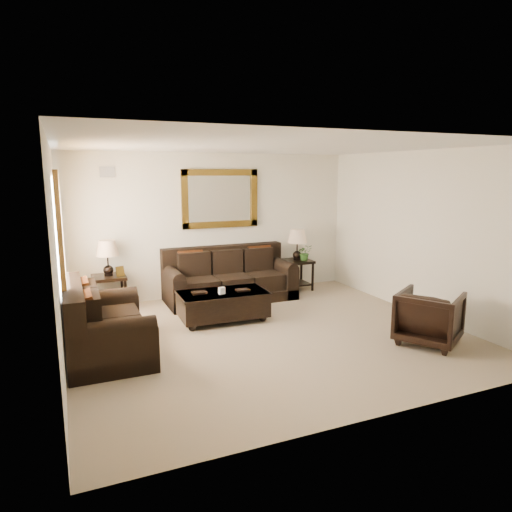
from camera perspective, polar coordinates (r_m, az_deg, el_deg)
name	(u,v)px	position (r m, az deg, el deg)	size (l,w,h in m)	color
room	(269,244)	(6.44, 1.59, 1.53)	(5.51, 5.01, 2.71)	gray
window	(60,232)	(6.73, -23.27, 2.79)	(0.07, 1.96, 1.66)	white
mirror	(220,199)	(8.72, -4.47, 7.15)	(1.50, 0.06, 1.10)	#533210
air_vent	(107,172)	(8.30, -18.11, 9.96)	(0.25, 0.02, 0.18)	#999999
sofa	(229,281)	(8.54, -3.40, -3.09)	(2.36, 1.02, 0.97)	black
loveseat	(102,328)	(6.30, -18.66, -8.58)	(1.02, 1.71, 0.96)	black
end_table_left	(108,265)	(8.15, -18.00, -1.06)	(0.55, 0.55, 1.22)	black
end_table_right	(297,251)	(9.18, 5.15, 0.68)	(0.55, 0.55, 1.22)	black
coffee_table	(223,303)	(7.32, -4.16, -5.86)	(1.42, 0.80, 0.59)	black
armchair	(429,315)	(6.78, 20.83, -6.90)	(0.79, 0.74, 0.81)	black
potted_plant	(305,254)	(9.16, 6.11, 0.22)	(0.29, 0.32, 0.25)	#2A571D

